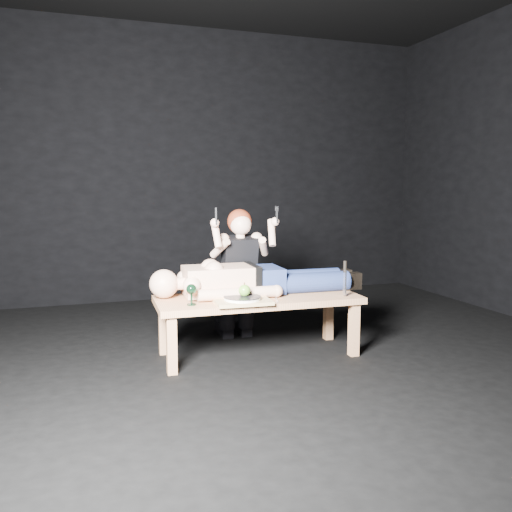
# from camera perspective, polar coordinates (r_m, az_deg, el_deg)

# --- Properties ---
(ground) EXTENTS (5.00, 5.00, 0.00)m
(ground) POSITION_cam_1_polar(r_m,az_deg,el_deg) (3.95, 4.92, -11.22)
(ground) COLOR black
(ground) RESTS_ON ground
(back_wall) EXTENTS (5.00, 0.00, 5.00)m
(back_wall) POSITION_cam_1_polar(r_m,az_deg,el_deg) (6.12, -4.41, 9.67)
(back_wall) COLOR black
(back_wall) RESTS_ON ground
(table) EXTENTS (1.53, 0.61, 0.45)m
(table) POSITION_cam_1_polar(r_m,az_deg,el_deg) (4.02, 0.23, -7.54)
(table) COLOR tan
(table) RESTS_ON ground
(lying_man) EXTENTS (1.58, 0.52, 0.27)m
(lying_man) POSITION_cam_1_polar(r_m,az_deg,el_deg) (4.07, 0.34, -2.13)
(lying_man) COLOR #DDAB8E
(lying_man) RESTS_ON table
(kneeling_woman) EXTENTS (0.61, 0.68, 1.12)m
(kneeling_woman) POSITION_cam_1_polar(r_m,az_deg,el_deg) (4.39, -2.06, -1.78)
(kneeling_woman) COLOR black
(kneeling_woman) RESTS_ON ground
(serving_tray) EXTENTS (0.41, 0.30, 0.02)m
(serving_tray) POSITION_cam_1_polar(r_m,az_deg,el_deg) (3.75, -1.48, -4.90)
(serving_tray) COLOR tan
(serving_tray) RESTS_ON table
(plate) EXTENTS (0.28, 0.28, 0.02)m
(plate) POSITION_cam_1_polar(r_m,az_deg,el_deg) (3.75, -1.48, -4.57)
(plate) COLOR white
(plate) RESTS_ON serving_tray
(apple) EXTENTS (0.09, 0.09, 0.09)m
(apple) POSITION_cam_1_polar(r_m,az_deg,el_deg) (3.75, -1.25, -3.74)
(apple) COLOR #458F20
(apple) RESTS_ON plate
(goblet) EXTENTS (0.07, 0.07, 0.15)m
(goblet) POSITION_cam_1_polar(r_m,az_deg,el_deg) (3.69, -6.98, -4.15)
(goblet) COLOR black
(goblet) RESTS_ON table
(fork_flat) EXTENTS (0.02, 0.16, 0.01)m
(fork_flat) POSITION_cam_1_polar(r_m,az_deg,el_deg) (3.70, -3.60, -5.21)
(fork_flat) COLOR #B2B2B7
(fork_flat) RESTS_ON table
(knife_flat) EXTENTS (0.06, 0.16, 0.01)m
(knife_flat) POSITION_cam_1_polar(r_m,az_deg,el_deg) (3.83, 2.24, -4.77)
(knife_flat) COLOR #B2B2B7
(knife_flat) RESTS_ON table
(spoon_flat) EXTENTS (0.14, 0.10, 0.01)m
(spoon_flat) POSITION_cam_1_polar(r_m,az_deg,el_deg) (3.89, 0.22, -4.56)
(spoon_flat) COLOR #B2B2B7
(spoon_flat) RESTS_ON table
(carving_knife) EXTENTS (0.04, 0.04, 0.27)m
(carving_knife) POSITION_cam_1_polar(r_m,az_deg,el_deg) (4.00, 9.56, -2.43)
(carving_knife) COLOR #B2B2B7
(carving_knife) RESTS_ON table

